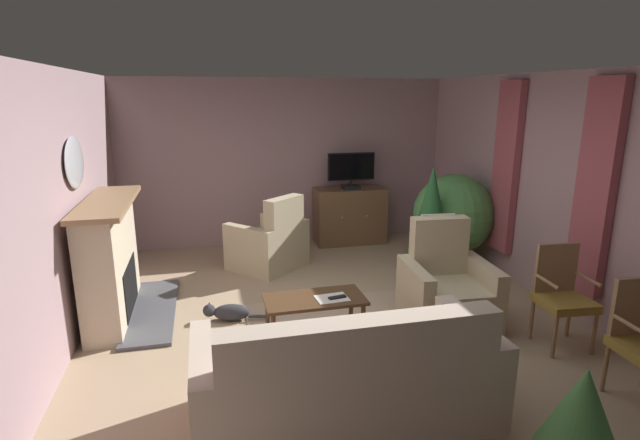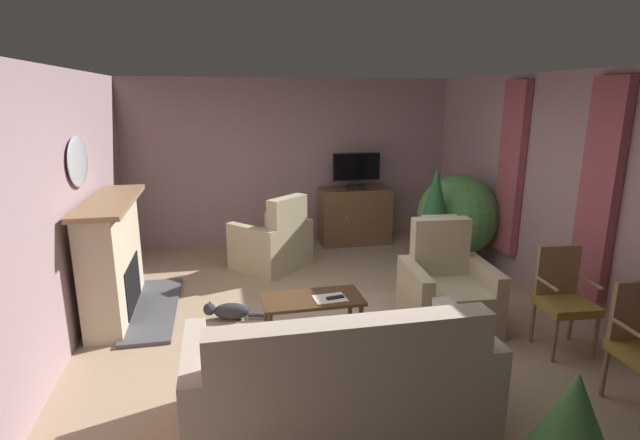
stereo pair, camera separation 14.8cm
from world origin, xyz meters
name	(u,v)px [view 2 (the right image)]	position (x,y,z in m)	size (l,w,h in m)	color
ground_plane	(339,328)	(0.00, 0.00, -0.02)	(5.70, 6.90, 0.04)	tan
wall_back	(291,162)	(0.00, 3.20, 1.29)	(5.70, 0.10, 2.58)	gray
wall_left	(49,218)	(-2.60, 0.00, 1.29)	(0.10, 6.90, 2.58)	gray
wall_right_with_window	(574,194)	(2.60, 0.00, 1.29)	(0.10, 6.90, 2.58)	#A6858B
curtain_panel_near	(599,191)	(2.49, -0.46, 1.42)	(0.10, 0.44, 2.17)	#A34C56
curtain_panel_far	(511,169)	(2.49, 1.04, 1.42)	(0.10, 0.44, 2.17)	#A34C56
rug_central	(353,329)	(0.13, -0.09, 0.01)	(2.10, 1.69, 0.01)	tan
fireplace	(115,261)	(-2.27, 0.82, 0.61)	(0.83, 1.70, 1.28)	#4C4C51
wall_mirror_oval	(78,161)	(-2.52, 0.82, 1.68)	(0.06, 0.73, 0.52)	#B2B7BF
tv_cabinet	(355,217)	(0.96, 2.85, 0.42)	(1.11, 0.54, 0.89)	#4A3523
television	(356,170)	(0.96, 2.80, 1.19)	(0.75, 0.20, 0.57)	black
coffee_table	(312,304)	(-0.33, -0.28, 0.41)	(0.95, 0.48, 0.47)	#4C331E
tv_remote	(335,298)	(-0.13, -0.35, 0.48)	(0.17, 0.05, 0.02)	black
folded_newspaper	(330,298)	(-0.17, -0.34, 0.48)	(0.30, 0.22, 0.01)	silver
sofa_floral	(340,382)	(-0.36, -1.48, 0.32)	(2.17, 0.95, 0.96)	#C6B29E
armchair_angled_to_table	(273,244)	(-0.45, 1.95, 0.34)	(1.20, 1.19, 1.03)	tan
armchair_in_far_corner	(447,293)	(1.11, -0.16, 0.35)	(0.92, 0.88, 1.09)	tan
side_chair_mid_row	(563,296)	(1.94, -0.83, 0.52)	(0.49, 0.46, 0.97)	olive
potted_plant_small_fern_corner	(434,220)	(1.52, 1.11, 0.79)	(0.61, 0.61, 1.48)	beige
potted_plant_leafy_by_curtain	(458,216)	(2.06, 1.52, 0.71)	(1.11, 1.11, 1.28)	#99664C
potted_plant_on_hearth_side	(572,428)	(0.79, -2.41, 0.46)	(0.49, 0.49, 0.82)	#99664C
cat	(228,311)	(-1.11, 0.41, 0.09)	(0.69, 0.25, 0.20)	#2D2D33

